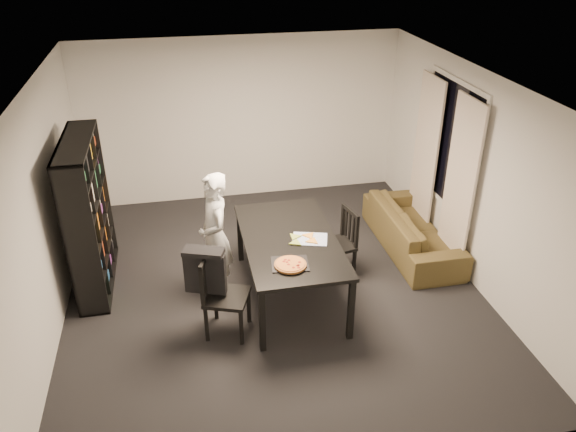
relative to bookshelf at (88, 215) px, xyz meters
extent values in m
cube|color=black|center=(2.16, -0.60, -0.95)|extent=(5.00, 5.50, 0.01)
cube|color=white|center=(2.16, -0.60, 1.65)|extent=(5.00, 5.50, 0.01)
cube|color=white|center=(2.16, 2.15, 0.35)|extent=(5.00, 0.01, 2.60)
cube|color=white|center=(2.16, -3.35, 0.35)|extent=(5.00, 0.01, 2.60)
cube|color=white|center=(-0.34, -0.60, 0.35)|extent=(0.01, 5.50, 2.60)
cube|color=white|center=(4.66, -0.60, 0.35)|extent=(0.01, 5.50, 2.60)
cube|color=black|center=(4.64, 0.00, 0.55)|extent=(0.02, 1.40, 1.60)
cube|color=white|center=(4.64, 0.00, 0.55)|extent=(0.03, 1.52, 1.72)
cube|color=beige|center=(4.56, -0.52, 0.20)|extent=(0.03, 0.70, 2.25)
cube|color=beige|center=(4.56, 0.52, 0.20)|extent=(0.03, 0.70, 2.25)
cube|color=black|center=(0.00, 0.00, 0.00)|extent=(0.35, 1.50, 1.90)
cube|color=black|center=(2.32, -0.79, -0.16)|extent=(1.08, 1.94, 0.04)
cube|color=black|center=(1.83, -1.71, -0.57)|extent=(0.06, 0.06, 0.77)
cube|color=black|center=(2.81, -1.71, -0.57)|extent=(0.06, 0.06, 0.77)
cube|color=black|center=(1.83, 0.13, -0.57)|extent=(0.06, 0.06, 0.77)
cube|color=black|center=(2.81, 0.13, -0.57)|extent=(0.06, 0.06, 0.77)
cube|color=black|center=(1.51, -1.32, -0.49)|extent=(0.58, 0.58, 0.04)
cube|color=black|center=(1.32, -1.25, -0.22)|extent=(0.20, 0.44, 0.48)
cube|color=black|center=(1.32, -1.25, 0.00)|extent=(0.18, 0.41, 0.05)
cube|color=black|center=(1.62, -1.57, -0.73)|extent=(0.04, 0.04, 0.44)
cube|color=black|center=(1.76, -1.20, -0.73)|extent=(0.04, 0.04, 0.44)
cube|color=black|center=(1.26, -1.43, -0.73)|extent=(0.04, 0.04, 0.44)
cube|color=black|center=(1.39, -1.07, -0.73)|extent=(0.04, 0.04, 0.44)
cube|color=black|center=(2.99, -0.45, -0.52)|extent=(0.50, 0.50, 0.04)
cube|color=black|center=(3.18, -0.41, -0.28)|extent=(0.13, 0.42, 0.45)
cube|color=black|center=(3.18, -0.41, -0.07)|extent=(0.11, 0.40, 0.05)
cube|color=black|center=(2.78, -0.32, -0.75)|extent=(0.04, 0.04, 0.41)
cube|color=black|center=(2.85, -0.67, -0.75)|extent=(0.04, 0.04, 0.41)
cube|color=black|center=(3.13, -0.24, -0.75)|extent=(0.04, 0.04, 0.41)
cube|color=black|center=(3.20, -0.59, -0.75)|extent=(0.04, 0.04, 0.41)
cube|color=black|center=(1.30, -1.24, -0.20)|extent=(0.45, 0.24, 0.48)
cube|color=black|center=(1.30, -1.24, 0.07)|extent=(0.47, 0.33, 0.05)
imported|color=silver|center=(1.47, -0.53, -0.16)|extent=(0.48, 0.64, 1.58)
cube|color=black|center=(2.21, -1.34, -0.13)|extent=(0.43, 0.36, 0.01)
cylinder|color=brown|center=(2.20, -1.38, -0.12)|extent=(0.35, 0.35, 0.02)
cylinder|color=#CC7A35|center=(2.20, -1.38, -0.10)|extent=(0.31, 0.31, 0.01)
cube|color=silver|center=(2.54, -0.87, -0.14)|extent=(0.47, 0.40, 0.01)
imported|color=#46441C|center=(4.22, -0.03, -0.66)|extent=(0.78, 2.00, 0.58)
camera|label=1|loc=(1.16, -6.33, 3.19)|focal=35.00mm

